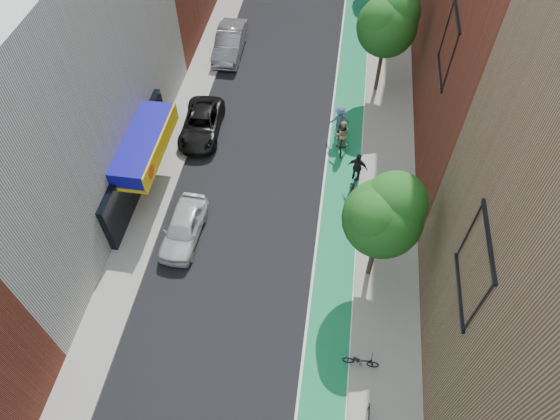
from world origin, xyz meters
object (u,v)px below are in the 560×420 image
at_px(cyclist_lane_near, 341,139).
at_px(parked_car_silver, 230,42).
at_px(parked_car_white, 184,228).
at_px(parked_car_black, 201,124).
at_px(cyclist_lane_mid, 357,173).
at_px(cyclist_lane_far, 339,123).

bearing_deg(cyclist_lane_near, parked_car_silver, -52.34).
xyz_separation_m(parked_car_white, parked_car_black, (-0.96, 7.59, -0.04)).
bearing_deg(cyclist_lane_mid, cyclist_lane_far, -58.29).
distance_m(parked_car_black, cyclist_lane_near, 8.30).
relative_size(cyclist_lane_near, cyclist_lane_mid, 0.96).
height_order(parked_car_white, parked_car_black, parked_car_white).
bearing_deg(cyclist_lane_far, cyclist_lane_near, 87.88).
bearing_deg(parked_car_silver, parked_car_black, -91.32).
height_order(parked_car_white, cyclist_lane_near, cyclist_lane_near).
distance_m(parked_car_silver, cyclist_lane_near, 11.96).
distance_m(cyclist_lane_near, cyclist_lane_far, 1.21).
bearing_deg(parked_car_black, parked_car_silver, 86.52).
bearing_deg(parked_car_white, cyclist_lane_near, 46.76).
xyz_separation_m(cyclist_lane_near, cyclist_lane_far, (-0.20, 1.19, 0.08)).
xyz_separation_m(parked_car_silver, cyclist_lane_mid, (9.30, -11.14, 0.01)).
height_order(parked_car_white, cyclist_lane_far, cyclist_lane_far).
bearing_deg(parked_car_silver, cyclist_lane_near, -47.41).
xyz_separation_m(cyclist_lane_near, cyclist_lane_mid, (1.01, -2.53, -0.04)).
xyz_separation_m(parked_car_silver, cyclist_lane_near, (8.29, -8.62, 0.05)).
height_order(parked_car_silver, cyclist_lane_near, cyclist_lane_near).
bearing_deg(cyclist_lane_far, cyclist_lane_mid, 96.43).
relative_size(cyclist_lane_near, cyclist_lane_far, 0.99).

